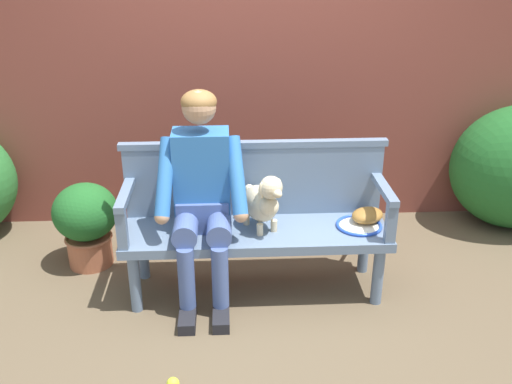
{
  "coord_description": "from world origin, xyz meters",
  "views": [
    {
      "loc": [
        -0.17,
        -3.18,
        2.11
      ],
      "look_at": [
        0.0,
        0.0,
        0.7
      ],
      "focal_mm": 40.21,
      "sensor_mm": 36.0,
      "label": 1
    }
  ],
  "objects_px": {
    "person_seated": "(202,191)",
    "dog_on_bench": "(263,201)",
    "tennis_ball": "(173,384)",
    "garden_bench": "(256,237)",
    "potted_plant": "(86,220)",
    "baseball_glove": "(367,215)",
    "tennis_racket": "(360,223)"
  },
  "relations": [
    {
      "from": "tennis_racket",
      "to": "baseball_glove",
      "type": "relative_size",
      "value": 2.6
    },
    {
      "from": "garden_bench",
      "to": "person_seated",
      "type": "bearing_deg",
      "value": -177.85
    },
    {
      "from": "garden_bench",
      "to": "potted_plant",
      "type": "height_order",
      "value": "potted_plant"
    },
    {
      "from": "potted_plant",
      "to": "tennis_racket",
      "type": "bearing_deg",
      "value": -11.54
    },
    {
      "from": "garden_bench",
      "to": "tennis_ball",
      "type": "height_order",
      "value": "garden_bench"
    },
    {
      "from": "garden_bench",
      "to": "baseball_glove",
      "type": "height_order",
      "value": "baseball_glove"
    },
    {
      "from": "baseball_glove",
      "to": "potted_plant",
      "type": "relative_size",
      "value": 0.37
    },
    {
      "from": "tennis_ball",
      "to": "potted_plant",
      "type": "distance_m",
      "value": 1.48
    },
    {
      "from": "tennis_ball",
      "to": "garden_bench",
      "type": "bearing_deg",
      "value": 62.1
    },
    {
      "from": "dog_on_bench",
      "to": "tennis_racket",
      "type": "height_order",
      "value": "dog_on_bench"
    },
    {
      "from": "garden_bench",
      "to": "potted_plant",
      "type": "xyz_separation_m",
      "value": [
        -1.14,
        0.39,
        -0.05
      ]
    },
    {
      "from": "garden_bench",
      "to": "dog_on_bench",
      "type": "bearing_deg",
      "value": -22.71
    },
    {
      "from": "person_seated",
      "to": "dog_on_bench",
      "type": "relative_size",
      "value": 3.38
    },
    {
      "from": "dog_on_bench",
      "to": "potted_plant",
      "type": "distance_m",
      "value": 1.29
    },
    {
      "from": "potted_plant",
      "to": "dog_on_bench",
      "type": "bearing_deg",
      "value": -18.75
    },
    {
      "from": "tennis_racket",
      "to": "tennis_ball",
      "type": "height_order",
      "value": "tennis_racket"
    },
    {
      "from": "tennis_racket",
      "to": "tennis_ball",
      "type": "bearing_deg",
      "value": -141.33
    },
    {
      "from": "person_seated",
      "to": "tennis_ball",
      "type": "height_order",
      "value": "person_seated"
    },
    {
      "from": "person_seated",
      "to": "baseball_glove",
      "type": "bearing_deg",
      "value": 3.81
    },
    {
      "from": "garden_bench",
      "to": "person_seated",
      "type": "height_order",
      "value": "person_seated"
    },
    {
      "from": "dog_on_bench",
      "to": "potted_plant",
      "type": "height_order",
      "value": "dog_on_bench"
    },
    {
      "from": "person_seated",
      "to": "baseball_glove",
      "type": "height_order",
      "value": "person_seated"
    },
    {
      "from": "garden_bench",
      "to": "tennis_racket",
      "type": "distance_m",
      "value": 0.67
    },
    {
      "from": "tennis_racket",
      "to": "garden_bench",
      "type": "bearing_deg",
      "value": -178.57
    },
    {
      "from": "tennis_racket",
      "to": "baseball_glove",
      "type": "xyz_separation_m",
      "value": [
        0.05,
        0.04,
        0.04
      ]
    },
    {
      "from": "tennis_ball",
      "to": "baseball_glove",
      "type": "bearing_deg",
      "value": 38.62
    },
    {
      "from": "person_seated",
      "to": "dog_on_bench",
      "type": "xyz_separation_m",
      "value": [
        0.37,
        -0.0,
        -0.08
      ]
    },
    {
      "from": "person_seated",
      "to": "tennis_racket",
      "type": "distance_m",
      "value": 1.02
    },
    {
      "from": "garden_bench",
      "to": "tennis_racket",
      "type": "xyz_separation_m",
      "value": [
        0.66,
        0.02,
        0.07
      ]
    },
    {
      "from": "dog_on_bench",
      "to": "tennis_racket",
      "type": "relative_size",
      "value": 0.68
    },
    {
      "from": "tennis_racket",
      "to": "tennis_ball",
      "type": "relative_size",
      "value": 8.66
    },
    {
      "from": "tennis_ball",
      "to": "potted_plant",
      "type": "xyz_separation_m",
      "value": [
        -0.67,
        1.28,
        0.31
      ]
    }
  ]
}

